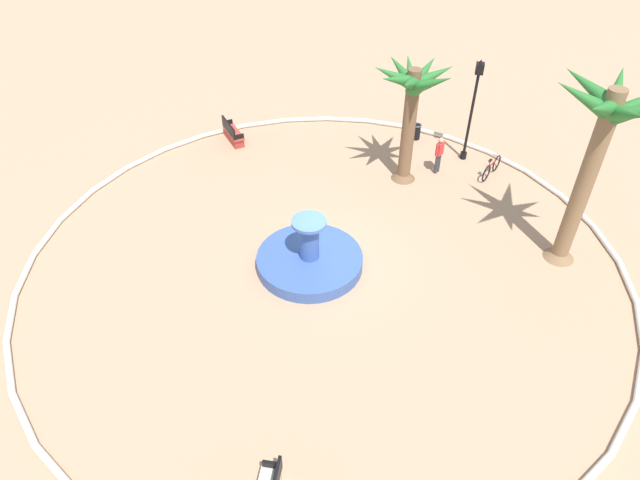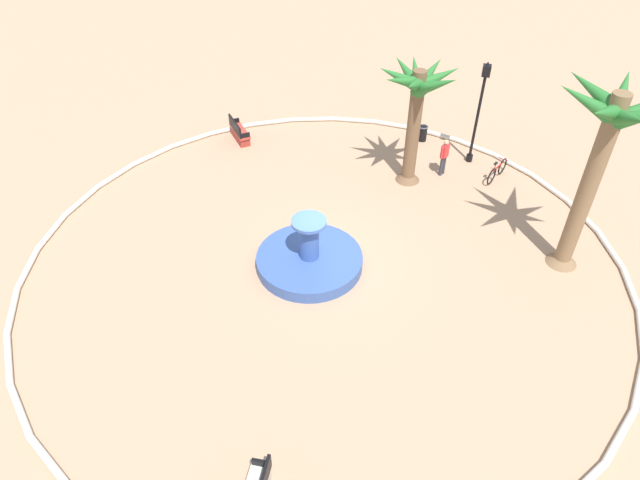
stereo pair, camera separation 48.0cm
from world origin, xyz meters
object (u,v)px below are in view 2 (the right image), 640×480
Objects in this scene: lamppost at (480,106)px; trash_bin at (423,133)px; bench_east at (239,133)px; palm_tree_near_fountain at (603,147)px; fountain at (309,259)px; bicycle_red_frame at (497,171)px; person_cyclist_helmet at (444,155)px; palm_tree_by_curb at (417,98)px.

trash_bin is at bearing -30.30° from lamppost.
bench_east is 8.44m from trash_bin.
palm_tree_near_fountain is 10.15m from trash_bin.
fountain is 9.45m from bicycle_red_frame.
trash_bin is (5.63, -7.30, -4.25)m from palm_tree_near_fountain.
palm_tree_near_fountain is at bearing -164.85° from fountain.
bench_east is at bearing -2.14° from bicycle_red_frame.
lamppost is 3.40m from trash_bin.
palm_tree_near_fountain is 3.99× the size of person_cyclist_helmet.
lamppost is (3.43, -6.01, -2.01)m from palm_tree_near_fountain.
palm_tree_near_fountain is 7.09m from palm_tree_by_curb.
lamppost is 2.78m from bicycle_red_frame.
bench_east is 10.67m from lamppost.
bicycle_red_frame is at bearing -130.93° from fountain.
palm_tree_by_curb is at bearing 169.85° from bench_east.
palm_tree_by_curb reaches higher than trash_bin.
bicycle_red_frame is at bearing -174.61° from person_cyclist_helmet.
bench_east is at bearing -54.73° from fountain.
fountain is 2.34× the size of bench_east.
palm_tree_near_fountain is at bearing 127.66° from trash_bin.
bench_east is 11.55m from bicycle_red_frame.
trash_bin is at bearing -67.23° from person_cyclist_helmet.
lamppost is 2.73× the size of person_cyclist_helmet.
bench_east is 0.99× the size of bicycle_red_frame.
palm_tree_near_fountain reaches higher than bicycle_red_frame.
person_cyclist_helmet is (-3.95, -6.93, 0.63)m from fountain.
lamppost is at bearing -45.39° from bicycle_red_frame.
bench_east is at bearing -3.95° from person_cyclist_helmet.
person_cyclist_helmet is (-1.35, -0.78, -2.76)m from palm_tree_by_curb.
bicycle_red_frame is at bearing -164.56° from palm_tree_by_curb.
palm_tree_by_curb is 6.91× the size of trash_bin.
fountain is 2.21× the size of person_cyclist_helmet.
bicycle_red_frame is (-3.35, 2.45, -0.00)m from trash_bin.
palm_tree_by_curb is 3.23× the size of bench_east.
person_cyclist_helmet is at bearing -150.04° from palm_tree_by_curb.
person_cyclist_helmet is (2.24, 0.21, 0.54)m from bicycle_red_frame.
bench_east reaches higher than bicycle_red_frame.
palm_tree_near_fountain is 1.31× the size of palm_tree_by_curb.
palm_tree_by_curb is at bearing 86.06° from trash_bin.
person_cyclist_helmet reaches higher than trash_bin.
bicycle_red_frame is (2.28, -4.85, -4.26)m from palm_tree_near_fountain.
trash_bin is at bearing -52.34° from palm_tree_near_fountain.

